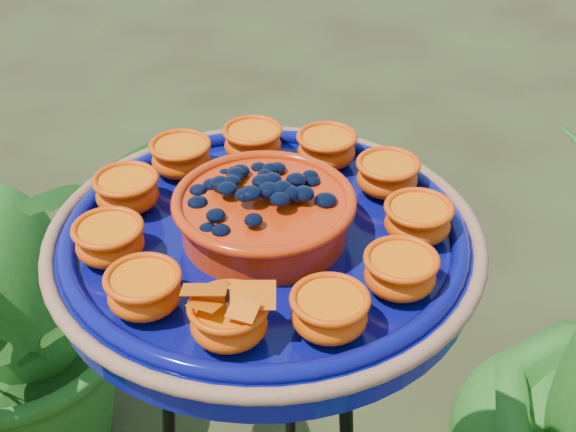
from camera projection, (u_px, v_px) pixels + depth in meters
The scene contains 2 objects.
feeder_dish at pixel (265, 235), 0.92m from camera, with size 0.51×0.51×0.11m.
shrub_back_left at pixel (16, 301), 1.72m from camera, with size 0.73×0.64×0.82m, color #245316.
Camera 1 is at (0.19, -0.67, 1.55)m, focal length 50.00 mm.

